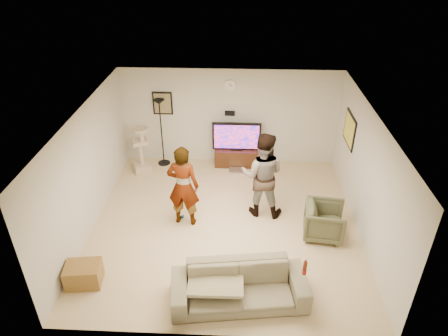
{
  "coord_description": "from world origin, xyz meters",
  "views": [
    {
      "loc": [
        0.29,
        -6.79,
        5.42
      ],
      "look_at": [
        -0.03,
        0.2,
        1.25
      ],
      "focal_mm": 32.53,
      "sensor_mm": 36.0,
      "label": 1
    }
  ],
  "objects_px": {
    "sofa": "(239,286)",
    "person_left": "(183,186)",
    "floor_lamp": "(162,133)",
    "person_right": "(262,175)",
    "cat_tree": "(140,150)",
    "tv_stand": "(236,157)",
    "beer_bottle": "(305,268)",
    "tv": "(237,136)",
    "armchair": "(324,221)",
    "side_table": "(84,274)"
  },
  "relations": [
    {
      "from": "sofa",
      "to": "side_table",
      "type": "relative_size",
      "value": 3.74
    },
    {
      "from": "tv",
      "to": "beer_bottle",
      "type": "distance_m",
      "value": 4.69
    },
    {
      "from": "tv",
      "to": "person_left",
      "type": "bearing_deg",
      "value": -112.66
    },
    {
      "from": "cat_tree",
      "to": "side_table",
      "type": "distance_m",
      "value": 3.87
    },
    {
      "from": "floor_lamp",
      "to": "cat_tree",
      "type": "distance_m",
      "value": 0.69
    },
    {
      "from": "beer_bottle",
      "to": "cat_tree",
      "type": "bearing_deg",
      "value": 130.99
    },
    {
      "from": "person_right",
      "to": "floor_lamp",
      "type": "bearing_deg",
      "value": -31.07
    },
    {
      "from": "tv",
      "to": "floor_lamp",
      "type": "relative_size",
      "value": 0.69
    },
    {
      "from": "tv_stand",
      "to": "beer_bottle",
      "type": "bearing_deg",
      "value": -75.55
    },
    {
      "from": "cat_tree",
      "to": "beer_bottle",
      "type": "bearing_deg",
      "value": -49.01
    },
    {
      "from": "person_right",
      "to": "side_table",
      "type": "distance_m",
      "value": 3.94
    },
    {
      "from": "cat_tree",
      "to": "side_table",
      "type": "bearing_deg",
      "value": -92.73
    },
    {
      "from": "tv",
      "to": "beer_bottle",
      "type": "xyz_separation_m",
      "value": [
        1.17,
        -4.55,
        -0.05
      ]
    },
    {
      "from": "armchair",
      "to": "side_table",
      "type": "relative_size",
      "value": 1.31
    },
    {
      "from": "cat_tree",
      "to": "person_left",
      "type": "xyz_separation_m",
      "value": [
        1.36,
        -2.04,
        0.28
      ]
    },
    {
      "from": "floor_lamp",
      "to": "armchair",
      "type": "height_order",
      "value": "floor_lamp"
    },
    {
      "from": "sofa",
      "to": "side_table",
      "type": "bearing_deg",
      "value": 166.99
    },
    {
      "from": "beer_bottle",
      "to": "tv_stand",
      "type": "bearing_deg",
      "value": 104.45
    },
    {
      "from": "cat_tree",
      "to": "side_table",
      "type": "xyz_separation_m",
      "value": [
        -0.18,
        -3.84,
        -0.42
      ]
    },
    {
      "from": "armchair",
      "to": "side_table",
      "type": "distance_m",
      "value": 4.65
    },
    {
      "from": "tv",
      "to": "side_table",
      "type": "bearing_deg",
      "value": -121.1
    },
    {
      "from": "person_left",
      "to": "armchair",
      "type": "height_order",
      "value": "person_left"
    },
    {
      "from": "cat_tree",
      "to": "sofa",
      "type": "bearing_deg",
      "value": -58.27
    },
    {
      "from": "person_right",
      "to": "side_table",
      "type": "bearing_deg",
      "value": 43.13
    },
    {
      "from": "person_right",
      "to": "sofa",
      "type": "relative_size",
      "value": 0.85
    },
    {
      "from": "tv_stand",
      "to": "armchair",
      "type": "xyz_separation_m",
      "value": [
        1.82,
        -2.78,
        0.13
      ]
    },
    {
      "from": "person_right",
      "to": "tv_stand",
      "type": "bearing_deg",
      "value": -66.27
    },
    {
      "from": "cat_tree",
      "to": "beer_bottle",
      "type": "distance_m",
      "value": 5.44
    },
    {
      "from": "person_left",
      "to": "tv_stand",
      "type": "bearing_deg",
      "value": -105.49
    },
    {
      "from": "tv_stand",
      "to": "person_left",
      "type": "relative_size",
      "value": 0.62
    },
    {
      "from": "sofa",
      "to": "beer_bottle",
      "type": "relative_size",
      "value": 8.95
    },
    {
      "from": "tv_stand",
      "to": "tv",
      "type": "relative_size",
      "value": 0.9
    },
    {
      "from": "tv_stand",
      "to": "side_table",
      "type": "relative_size",
      "value": 1.85
    },
    {
      "from": "tv_stand",
      "to": "sofa",
      "type": "height_order",
      "value": "sofa"
    },
    {
      "from": "floor_lamp",
      "to": "beer_bottle",
      "type": "distance_m",
      "value": 5.47
    },
    {
      "from": "beer_bottle",
      "to": "person_right",
      "type": "bearing_deg",
      "value": 103.34
    },
    {
      "from": "floor_lamp",
      "to": "person_right",
      "type": "xyz_separation_m",
      "value": [
        2.5,
        -2.02,
        0.06
      ]
    },
    {
      "from": "tv_stand",
      "to": "floor_lamp",
      "type": "bearing_deg",
      "value": -179.15
    },
    {
      "from": "tv",
      "to": "floor_lamp",
      "type": "height_order",
      "value": "floor_lamp"
    },
    {
      "from": "person_right",
      "to": "person_left",
      "type": "bearing_deg",
      "value": 22.73
    },
    {
      "from": "beer_bottle",
      "to": "person_left",
      "type": "bearing_deg",
      "value": 136.83
    },
    {
      "from": "person_left",
      "to": "armchair",
      "type": "relative_size",
      "value": 2.3
    },
    {
      "from": "person_left",
      "to": "armchair",
      "type": "bearing_deg",
      "value": -178.88
    },
    {
      "from": "tv",
      "to": "side_table",
      "type": "distance_m",
      "value": 5.04
    },
    {
      "from": "tv",
      "to": "sofa",
      "type": "distance_m",
      "value": 4.58
    },
    {
      "from": "floor_lamp",
      "to": "person_left",
      "type": "bearing_deg",
      "value": -70.19
    },
    {
      "from": "armchair",
      "to": "sofa",
      "type": "bearing_deg",
      "value": 144.33
    },
    {
      "from": "cat_tree",
      "to": "beer_bottle",
      "type": "xyz_separation_m",
      "value": [
        3.57,
        -4.11,
        0.16
      ]
    },
    {
      "from": "tv",
      "to": "floor_lamp",
      "type": "distance_m",
      "value": 1.92
    },
    {
      "from": "sofa",
      "to": "person_left",
      "type": "bearing_deg",
      "value": 112.2
    }
  ]
}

